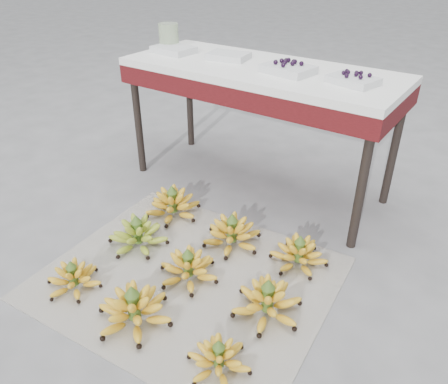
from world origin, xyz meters
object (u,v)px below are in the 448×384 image
Objects in this scene: bunch_back_center at (232,234)px; bunch_mid_right at (267,302)px; tray_left at (228,56)px; tray_right at (288,69)px; bunch_front_left at (74,278)px; tray_far_left at (174,50)px; bunch_mid_center at (188,268)px; bunch_back_right at (299,254)px; bunch_front_center at (134,309)px; bunch_front_right at (219,359)px; tray_far_right at (353,80)px; bunch_mid_left at (138,235)px; vendor_table at (260,82)px; newspaper_mat at (188,278)px; glass_jar at (169,36)px; bunch_back_left at (173,205)px.

bunch_mid_right is at bearing -31.03° from bunch_back_center.
tray_right reaches higher than tray_left.
bunch_front_left is 0.97× the size of tray_far_left.
bunch_back_right is (0.36, 0.38, -0.00)m from bunch_mid_center.
tray_right is (-0.01, 1.21, 0.70)m from bunch_front_center.
bunch_back_center is 0.35m from bunch_back_right.
bunch_front_left is 0.97× the size of bunch_front_right.
tray_right reaches higher than tray_far_right.
bunch_front_left is 0.38m from bunch_mid_left.
bunch_mid_center is at bearing -110.02° from tray_far_right.
bunch_back_right is 0.18× the size of vendor_table.
bunch_mid_center is 0.96× the size of bunch_mid_right.
bunch_mid_center is 1.35× the size of tray_left.
newspaper_mat is 4.51× the size of tray_right.
tray_left is at bearing 173.76° from vendor_table.
bunch_front_left is 0.72× the size of bunch_front_center.
tray_right reaches higher than bunch_front_center.
tray_far_right reaches higher than bunch_mid_right.
tray_left is (-0.06, 1.28, 0.71)m from bunch_front_left.
bunch_front_center is at bearing -71.63° from tray_left.
bunch_front_right is 1.83m from tray_far_left.
bunch_mid_center is at bearing -165.46° from bunch_mid_right.
bunch_front_right is 1.01× the size of tray_left.
bunch_back_right is 0.95m from tray_right.
tray_right is (0.34, 0.84, 0.70)m from bunch_mid_left.
bunch_back_center is 0.95m from tray_far_right.
tray_far_left is at bearing 146.96° from bunch_mid_center.
tray_right is 1.10× the size of tray_far_right.
bunch_front_center is at bearing 177.65° from bunch_front_right.
bunch_mid_right is 1.27× the size of tray_right.
tray_left is (-0.44, 0.95, 0.70)m from bunch_mid_center.
glass_jar is (-0.90, 0.63, 0.75)m from bunch_back_center.
glass_jar reaches higher than bunch_front_center.
bunch_front_right is at bearing -44.69° from glass_jar.
tray_far_left is 0.78m from tray_right.
bunch_mid_right reaches higher than bunch_front_right.
bunch_mid_left is (-0.36, 0.05, 0.06)m from newspaper_mat.
bunch_back_center reaches higher than newspaper_mat.
bunch_back_center reaches higher than bunch_mid_center.
bunch_back_left is at bearing 112.95° from bunch_front_center.
bunch_back_center is (0.02, 0.33, 0.00)m from bunch_mid_center.
bunch_front_left is at bearing -137.79° from newspaper_mat.
bunch_mid_center is at bearing -29.78° from bunch_mid_left.
bunch_front_right is at bearing -4.84° from bunch_front_center.
bunch_mid_left is at bearing -62.77° from tray_far_left.
vendor_table reaches higher than newspaper_mat.
bunch_front_center is at bearing -128.17° from bunch_mid_right.
glass_jar is at bearing 156.02° from bunch_mid_right.
tray_far_left is 0.36m from tray_left.
tray_right reaches higher than bunch_front_left.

